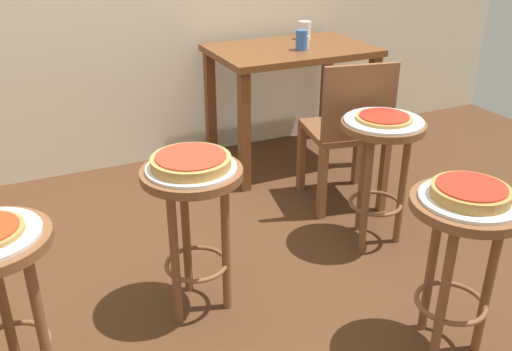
{
  "coord_description": "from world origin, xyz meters",
  "views": [
    {
      "loc": [
        -0.71,
        -1.9,
        1.56
      ],
      "look_at": [
        0.15,
        -0.04,
        0.58
      ],
      "focal_mm": 39.6,
      "sensor_mm": 36.0,
      "label": 1
    }
  ],
  "objects_px": {
    "pizza_foreground": "(471,192)",
    "serving_plate_rear": "(384,121)",
    "stool_leftside": "(193,207)",
    "dining_table": "(291,68)",
    "stool_foreground": "(462,241)",
    "pizza_leftside": "(191,161)",
    "cup_far_edge": "(304,30)",
    "stool_rear": "(380,154)",
    "cup_near_edge": "(301,40)",
    "condiment_shaker": "(306,42)",
    "wooden_chair": "(348,129)",
    "pizza_rear": "(384,118)",
    "serving_plate_leftside": "(191,168)",
    "serving_plate_foreground": "(469,199)"
  },
  "relations": [
    {
      "from": "cup_far_edge",
      "to": "condiment_shaker",
      "type": "height_order",
      "value": "cup_far_edge"
    },
    {
      "from": "pizza_leftside",
      "to": "wooden_chair",
      "type": "distance_m",
      "value": 1.21
    },
    {
      "from": "pizza_leftside",
      "to": "cup_far_edge",
      "type": "distance_m",
      "value": 1.89
    },
    {
      "from": "stool_foreground",
      "to": "pizza_rear",
      "type": "relative_size",
      "value": 2.45
    },
    {
      "from": "pizza_foreground",
      "to": "cup_far_edge",
      "type": "distance_m",
      "value": 2.1
    },
    {
      "from": "pizza_foreground",
      "to": "pizza_leftside",
      "type": "height_order",
      "value": "same"
    },
    {
      "from": "serving_plate_foreground",
      "to": "wooden_chair",
      "type": "distance_m",
      "value": 1.21
    },
    {
      "from": "pizza_rear",
      "to": "cup_near_edge",
      "type": "relative_size",
      "value": 2.18
    },
    {
      "from": "stool_leftside",
      "to": "dining_table",
      "type": "bearing_deg",
      "value": 48.38
    },
    {
      "from": "stool_foreground",
      "to": "cup_near_edge",
      "type": "height_order",
      "value": "cup_near_edge"
    },
    {
      "from": "serving_plate_foreground",
      "to": "pizza_foreground",
      "type": "relative_size",
      "value": 1.28
    },
    {
      "from": "cup_far_edge",
      "to": "pizza_rear",
      "type": "bearing_deg",
      "value": -102.37
    },
    {
      "from": "stool_rear",
      "to": "cup_far_edge",
      "type": "bearing_deg",
      "value": 77.63
    },
    {
      "from": "stool_leftside",
      "to": "serving_plate_leftside",
      "type": "bearing_deg",
      "value": 90.0
    },
    {
      "from": "stool_rear",
      "to": "dining_table",
      "type": "height_order",
      "value": "dining_table"
    },
    {
      "from": "stool_leftside",
      "to": "stool_rear",
      "type": "bearing_deg",
      "value": 7.23
    },
    {
      "from": "serving_plate_leftside",
      "to": "wooden_chair",
      "type": "relative_size",
      "value": 0.42
    },
    {
      "from": "stool_foreground",
      "to": "pizza_leftside",
      "type": "bearing_deg",
      "value": 140.5
    },
    {
      "from": "stool_foreground",
      "to": "stool_rear",
      "type": "relative_size",
      "value": 1.0
    },
    {
      "from": "serving_plate_foreground",
      "to": "dining_table",
      "type": "relative_size",
      "value": 0.35
    },
    {
      "from": "pizza_leftside",
      "to": "stool_rear",
      "type": "distance_m",
      "value": 1.02
    },
    {
      "from": "stool_foreground",
      "to": "stool_leftside",
      "type": "bearing_deg",
      "value": 140.5
    },
    {
      "from": "serving_plate_foreground",
      "to": "dining_table",
      "type": "distance_m",
      "value": 1.88
    },
    {
      "from": "stool_leftside",
      "to": "dining_table",
      "type": "relative_size",
      "value": 0.65
    },
    {
      "from": "condiment_shaker",
      "to": "pizza_leftside",
      "type": "bearing_deg",
      "value": -134.97
    },
    {
      "from": "condiment_shaker",
      "to": "wooden_chair",
      "type": "height_order",
      "value": "wooden_chair"
    },
    {
      "from": "pizza_leftside",
      "to": "dining_table",
      "type": "distance_m",
      "value": 1.62
    },
    {
      "from": "serving_plate_leftside",
      "to": "cup_far_edge",
      "type": "distance_m",
      "value": 1.89
    },
    {
      "from": "pizza_foreground",
      "to": "wooden_chair",
      "type": "height_order",
      "value": "wooden_chair"
    },
    {
      "from": "pizza_leftside",
      "to": "stool_rear",
      "type": "xyz_separation_m",
      "value": [
        0.99,
        0.13,
        -0.2
      ]
    },
    {
      "from": "stool_foreground",
      "to": "pizza_leftside",
      "type": "relative_size",
      "value": 2.09
    },
    {
      "from": "serving_plate_leftside",
      "to": "stool_foreground",
      "type": "bearing_deg",
      "value": -39.5
    },
    {
      "from": "serving_plate_leftside",
      "to": "serving_plate_rear",
      "type": "bearing_deg",
      "value": 7.23
    },
    {
      "from": "pizza_foreground",
      "to": "serving_plate_rear",
      "type": "relative_size",
      "value": 0.72
    },
    {
      "from": "pizza_foreground",
      "to": "dining_table",
      "type": "height_order",
      "value": "dining_table"
    },
    {
      "from": "cup_far_edge",
      "to": "wooden_chair",
      "type": "height_order",
      "value": "cup_far_edge"
    },
    {
      "from": "stool_rear",
      "to": "wooden_chair",
      "type": "relative_size",
      "value": 0.76
    },
    {
      "from": "serving_plate_leftside",
      "to": "wooden_chair",
      "type": "distance_m",
      "value": 1.2
    },
    {
      "from": "serving_plate_foreground",
      "to": "pizza_foreground",
      "type": "xyz_separation_m",
      "value": [
        -0.0,
        0.0,
        0.03
      ]
    },
    {
      "from": "cup_far_edge",
      "to": "condiment_shaker",
      "type": "relative_size",
      "value": 1.56
    },
    {
      "from": "cup_far_edge",
      "to": "dining_table",
      "type": "bearing_deg",
      "value": -137.12
    },
    {
      "from": "pizza_leftside",
      "to": "dining_table",
      "type": "height_order",
      "value": "dining_table"
    },
    {
      "from": "cup_near_edge",
      "to": "wooden_chair",
      "type": "relative_size",
      "value": 0.14
    },
    {
      "from": "serving_plate_rear",
      "to": "cup_near_edge",
      "type": "relative_size",
      "value": 3.08
    },
    {
      "from": "stool_leftside",
      "to": "pizza_rear",
      "type": "xyz_separation_m",
      "value": [
        0.99,
        0.13,
        0.18
      ]
    },
    {
      "from": "serving_plate_foreground",
      "to": "cup_near_edge",
      "type": "relative_size",
      "value": 2.84
    },
    {
      "from": "pizza_foreground",
      "to": "stool_rear",
      "type": "xyz_separation_m",
      "value": [
        0.21,
        0.77,
        -0.2
      ]
    },
    {
      "from": "cup_near_edge",
      "to": "condiment_shaker",
      "type": "distance_m",
      "value": 0.06
    },
    {
      "from": "pizza_foreground",
      "to": "cup_near_edge",
      "type": "height_order",
      "value": "cup_near_edge"
    },
    {
      "from": "pizza_foreground",
      "to": "cup_near_edge",
      "type": "relative_size",
      "value": 2.22
    }
  ]
}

